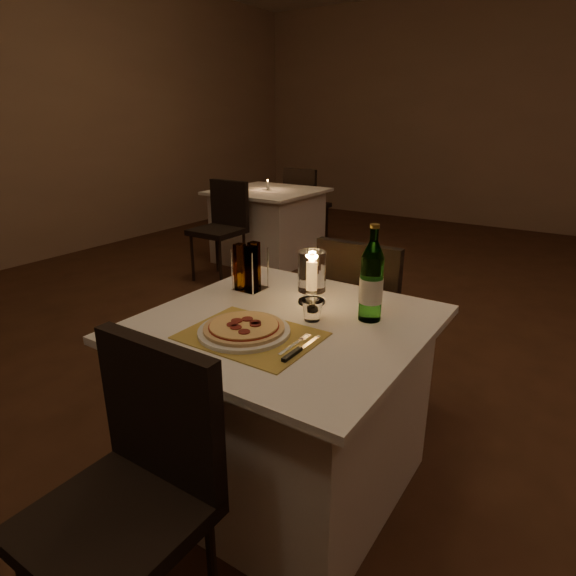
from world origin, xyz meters
The scene contains 18 objects.
floor centered at (0.00, 0.00, -0.01)m, with size 8.00×10.00×0.02m, color #452516.
wall_back centered at (0.00, 5.01, 1.50)m, with size 8.00×0.02×3.00m, color #937055.
main_table centered at (0.02, -0.73, 0.37)m, with size 1.00×1.00×0.74m.
chair_near centered at (0.02, -1.44, 0.55)m, with size 0.42×0.42×0.90m.
chair_far centered at (0.02, -0.01, 0.55)m, with size 0.42×0.42×0.90m.
placemat centered at (0.00, -0.91, 0.74)m, with size 0.45×0.34×0.00m, color #B7993F.
plate centered at (-0.03, -0.91, 0.75)m, with size 0.32×0.32×0.01m, color white.
pizza centered at (-0.03, -0.91, 0.77)m, with size 0.28×0.28×0.02m.
fork centered at (0.16, -0.88, 0.75)m, with size 0.02×0.18×0.00m.
knife centered at (0.20, -0.94, 0.75)m, with size 0.02×0.22×0.01m.
tumbler centered at (0.10, -0.67, 0.78)m, with size 0.08×0.08×0.08m, color white, non-canonical shape.
water_bottle centered at (0.27, -0.55, 0.88)m, with size 0.09×0.09×0.36m.
hurricane_candle centered at (0.01, -0.52, 0.87)m, with size 0.11×0.11×0.21m.
cruet_caddy centered at (-0.29, -0.54, 0.84)m, with size 0.12×0.12×0.21m.
neighbor_table_left centered at (-1.99, 1.96, 0.37)m, with size 1.00×1.00×0.74m.
neighbor_chair_la centered at (-1.99, 1.24, 0.55)m, with size 0.42×0.42×0.90m.
neighbor_chair_lb centered at (-1.99, 2.67, 0.55)m, with size 0.42×0.42×0.90m.
neighbor_candle_left centered at (-1.99, 1.96, 0.79)m, with size 0.03×0.03×0.11m.
Camera 1 is at (0.93, -2.09, 1.45)m, focal length 30.00 mm.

